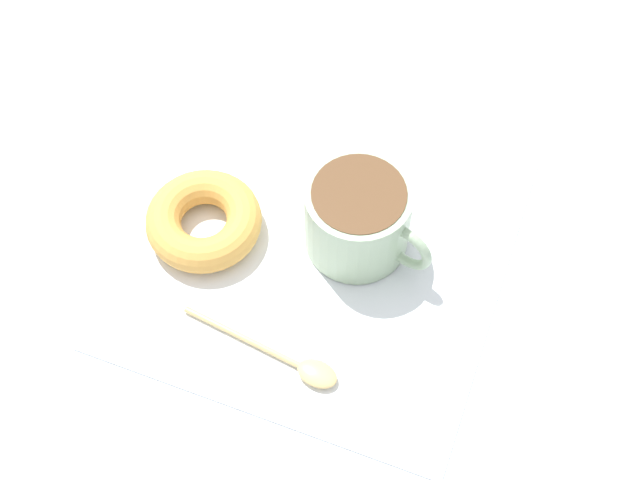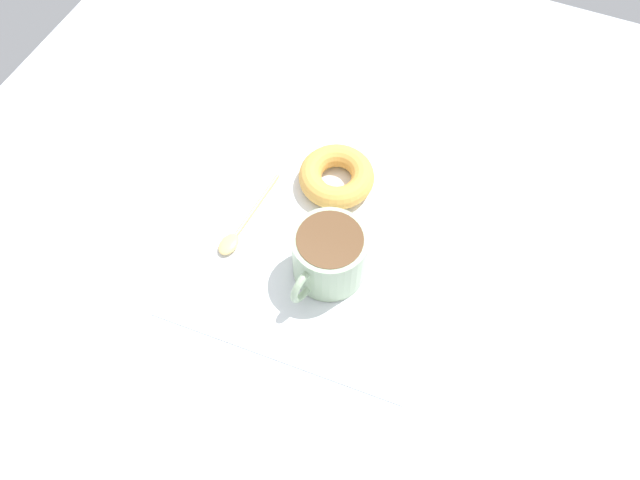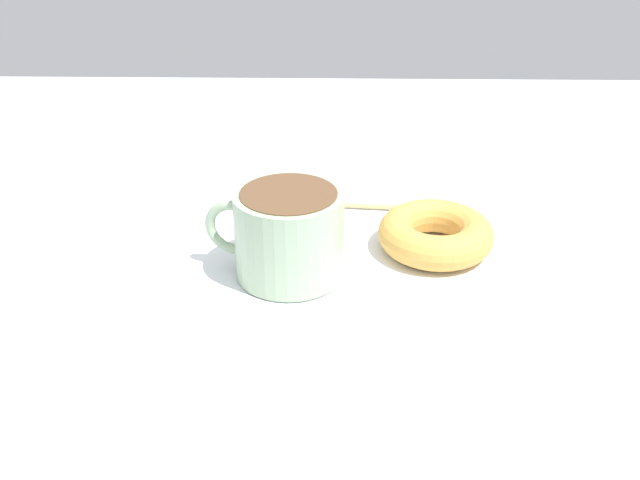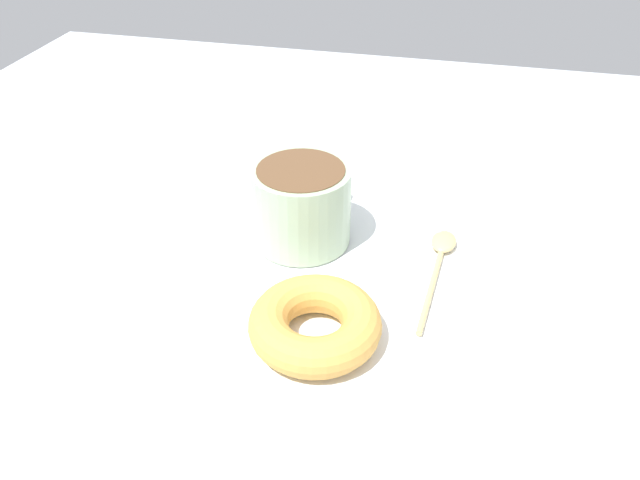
% 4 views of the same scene
% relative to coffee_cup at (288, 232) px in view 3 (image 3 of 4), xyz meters
% --- Properties ---
extents(ground_plane, '(1.20, 1.20, 0.02)m').
position_rel_coffee_cup_xyz_m(ground_plane, '(0.01, -0.05, -0.05)').
color(ground_plane, '#B2BCC6').
extents(napkin, '(0.35, 0.35, 0.00)m').
position_rel_coffee_cup_xyz_m(napkin, '(0.02, -0.03, -0.04)').
color(napkin, white).
rests_on(napkin, ground_plane).
extents(coffee_cup, '(0.09, 0.12, 0.08)m').
position_rel_coffee_cup_xyz_m(coffee_cup, '(0.00, 0.00, 0.00)').
color(coffee_cup, '#9EB793').
rests_on(coffee_cup, napkin).
extents(donut, '(0.11, 0.11, 0.03)m').
position_rel_coffee_cup_xyz_m(donut, '(0.04, -0.13, -0.02)').
color(donut, gold).
rests_on(donut, napkin).
extents(spoon, '(0.03, 0.15, 0.01)m').
position_rel_coffee_cup_xyz_m(spoon, '(0.14, -0.00, -0.04)').
color(spoon, '#D8B772').
rests_on(spoon, napkin).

